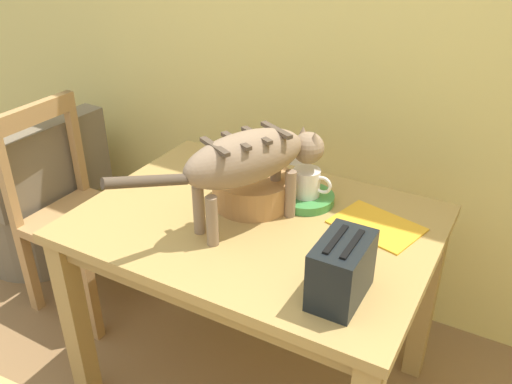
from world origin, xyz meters
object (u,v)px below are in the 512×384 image
Objects in this scene: magazine at (376,226)px; wicker_armchair at (40,207)px; coffee_mug at (307,182)px; wooden_chair_far at (76,214)px; saucer_bowl at (306,198)px; book_stack at (241,169)px; cat at (251,160)px; toaster at (341,270)px; wicker_basket at (253,189)px; dining_table at (256,244)px.

wicker_armchair is at bearing -168.09° from magazine.
coffee_mug is 1.12m from wooden_chair_far.
book_stack reaches higher than saucer_bowl.
coffee_mug is 0.15× the size of wooden_chair_far.
toaster is at bearing -1.81° from cat.
wicker_basket is (-0.16, -0.09, 0.04)m from saucer_bowl.
saucer_bowl is 0.74× the size of magazine.
wicker_armchair reaches higher than magazine.
dining_table is 0.32m from cat.
wicker_basket is (0.13, -0.15, 0.02)m from book_stack.
wooden_chair_far is at bearing 166.80° from toaster.
wicker_armchair is (-1.40, 0.27, -0.70)m from cat.
book_stack is at bearing -86.61° from wicker_armchair.
wooden_chair_far is (-0.89, -0.01, -0.36)m from wicker_basket.
wicker_basket is (-0.06, 0.09, 0.15)m from dining_table.
dining_table is 1.48m from wicker_armchair.
wicker_basket is (-0.42, -0.06, 0.05)m from magazine.
wooden_chair_far reaches higher than book_stack.
coffee_mug reaches higher than wicker_basket.
dining_table is at bearing -50.82° from book_stack.
coffee_mug is at bearing 29.07° from wicker_basket.
toaster is (0.38, -0.23, 0.18)m from dining_table.
saucer_bowl is at bearing 29.59° from wicker_basket.
saucer_bowl is 0.26m from magazine.
wicker_armchair is at bearing 165.13° from toaster.
saucer_bowl is (0.10, 0.20, -0.21)m from cat.
magazine is 1.83m from wicker_armchair.
wooden_chair_far reaches higher than magazine.
book_stack reaches higher than dining_table.
cat is 0.38m from book_stack.
wicker_basket reaches higher than magazine.
toaster is (0.28, -0.41, 0.01)m from coffee_mug.
wicker_armchair is at bearing -108.70° from wooden_chair_far.
magazine is at bearing 51.60° from cat.
book_stack is 0.23× the size of wicker_armchair.
wooden_chair_far is at bearing -179.42° from wicker_basket.
magazine is at bearing 22.26° from dining_table.
coffee_mug is 0.18× the size of wicker_armchair.
cat is 0.21m from wicker_basket.
magazine is at bearing -7.10° from coffee_mug.
cat is 1.09m from wooden_chair_far.
toaster reaches higher than wooden_chair_far.
dining_table is 0.98m from wooden_chair_far.
wicker_basket reaches higher than wicker_armchair.
wicker_armchair is (-1.40, 0.24, -0.38)m from dining_table.
toaster reaches higher than dining_table.
book_stack is (-0.19, 0.26, -0.19)m from cat.
cat is (-0.01, -0.02, 0.32)m from dining_table.
wooden_chair_far reaches higher than dining_table.
book_stack is at bearing 102.84° from wooden_chair_far.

